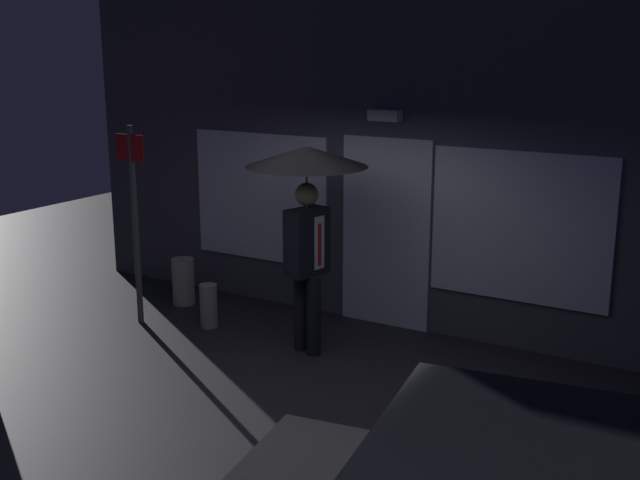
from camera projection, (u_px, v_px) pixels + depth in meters
ground_plane at (283, 391)px, 7.57m from camera, size 18.00×18.00×0.00m
building_facade at (394, 133)px, 8.99m from camera, size 8.70×0.48×4.51m
person_with_umbrella at (307, 186)px, 8.09m from camera, size 1.26×1.26×2.22m
street_sign_post at (135, 213)px, 9.12m from camera, size 0.40×0.07×2.33m
sidewalk_bollard at (209, 306)px, 9.22m from camera, size 0.21×0.21×0.51m
sidewalk_bollard_2 at (183, 281)px, 10.04m from camera, size 0.28×0.28×0.59m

